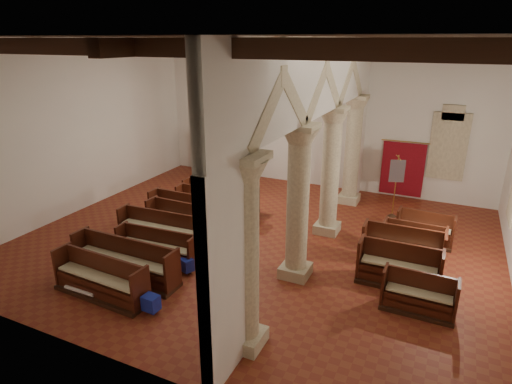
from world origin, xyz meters
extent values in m
plane|color=maroon|center=(0.00, 0.00, 0.00)|extent=(14.00, 14.00, 0.00)
plane|color=#322010|center=(0.00, 0.00, 6.00)|extent=(14.00, 14.00, 0.00)
cube|color=silver|center=(0.00, 6.00, 3.00)|extent=(14.00, 0.02, 6.00)
cube|color=silver|center=(0.00, -6.00, 3.00)|extent=(14.00, 0.02, 6.00)
cube|color=silver|center=(-7.00, 0.00, 3.00)|extent=(0.02, 12.00, 6.00)
cube|color=beige|center=(1.80, -4.50, 0.15)|extent=(0.75, 0.75, 0.30)
cylinder|color=beige|center=(1.80, -4.50, 1.95)|extent=(0.56, 0.56, 3.30)
cube|color=beige|center=(1.80, -1.50, 0.15)|extent=(0.75, 0.75, 0.30)
cylinder|color=beige|center=(1.80, -1.50, 1.95)|extent=(0.56, 0.56, 3.30)
cube|color=beige|center=(1.80, 1.50, 0.15)|extent=(0.75, 0.75, 0.30)
cylinder|color=beige|center=(1.80, 1.50, 1.95)|extent=(0.56, 0.56, 3.30)
cube|color=beige|center=(1.80, 4.50, 0.15)|extent=(0.75, 0.75, 0.30)
cylinder|color=beige|center=(1.80, 4.50, 1.95)|extent=(0.56, 0.56, 3.30)
cube|color=silver|center=(1.80, 0.00, 5.04)|extent=(0.25, 11.90, 1.93)
cube|color=#377D65|center=(5.00, 5.98, 2.20)|extent=(1.00, 0.03, 2.20)
cube|color=#321B10|center=(-4.50, 5.50, 0.90)|extent=(2.00, 0.80, 1.80)
cube|color=#321B10|center=(-4.50, 5.50, 1.90)|extent=(2.10, 0.85, 0.20)
cube|color=#362611|center=(-2.82, 5.50, 0.05)|extent=(0.53, 0.53, 0.11)
cube|color=#362611|center=(-2.82, 5.50, 0.59)|extent=(0.26, 0.26, 1.19)
cube|color=#362611|center=(-2.82, 5.41, 1.24)|extent=(0.58, 0.48, 0.21)
cube|color=maroon|center=(3.50, 5.92, 1.15)|extent=(1.60, 0.06, 2.10)
cylinder|color=#BD8E3B|center=(3.50, 5.90, 2.25)|extent=(1.80, 0.04, 0.04)
cone|color=#321B10|center=(3.53, 3.76, 0.06)|extent=(0.34, 0.34, 0.11)
cylinder|color=#BD8E3B|center=(3.53, 3.76, 1.12)|extent=(0.04, 0.04, 2.25)
cylinder|color=#BD8E3B|center=(3.53, 3.76, 2.15)|extent=(0.25, 0.63, 0.03)
cube|color=navy|center=(3.53, 3.74, 1.68)|extent=(0.49, 0.20, 0.80)
cube|color=#151C93|center=(-0.62, -4.47, 0.28)|extent=(0.38, 0.32, 0.36)
cube|color=navy|center=(-0.87, -2.64, 0.27)|extent=(0.41, 0.38, 0.34)
cube|color=#161E9C|center=(-1.40, -0.86, 0.27)|extent=(0.37, 0.32, 0.35)
cylinder|color=silver|center=(-2.65, -4.66, 0.16)|extent=(0.91, 0.09, 0.09)
cylinder|color=silver|center=(-1.87, -4.16, 0.16)|extent=(0.87, 0.16, 0.09)
cube|color=#321B10|center=(-2.16, -4.41, 0.05)|extent=(2.64, 0.82, 0.10)
cube|color=#522811|center=(-2.16, -4.46, 0.32)|extent=(2.48, 0.51, 0.45)
cube|color=#522811|center=(-2.16, -4.23, 0.57)|extent=(2.46, 0.19, 0.95)
cube|color=#522811|center=(-3.43, -4.39, 0.57)|extent=(0.10, 0.60, 0.95)
cube|color=#522811|center=(-0.89, -4.39, 0.57)|extent=(0.10, 0.60, 0.95)
cube|color=beige|center=(-2.16, -4.46, 0.57)|extent=(2.38, 0.47, 0.05)
cube|color=#321B10|center=(-2.19, -3.52, 0.05)|extent=(3.08, 0.74, 0.10)
cube|color=#511811|center=(-2.19, -3.57, 0.34)|extent=(2.93, 0.43, 0.47)
cube|color=#511811|center=(-2.19, -3.33, 0.60)|extent=(2.93, 0.09, 0.98)
cube|color=#511811|center=(-3.69, -3.50, 0.60)|extent=(0.08, 0.62, 0.98)
cube|color=#511811|center=(-0.68, -3.50, 0.60)|extent=(0.08, 0.62, 0.98)
cube|color=beige|center=(-2.19, -3.57, 0.60)|extent=(2.81, 0.39, 0.05)
cube|color=#321B10|center=(-1.99, -2.44, 0.05)|extent=(2.44, 0.78, 0.09)
cube|color=#47210F|center=(-1.99, -2.48, 0.30)|extent=(2.27, 0.49, 0.41)
cube|color=#47210F|center=(-1.99, -2.27, 0.52)|extent=(2.25, 0.19, 0.86)
cube|color=#47210F|center=(-3.16, -2.42, 0.52)|extent=(0.10, 0.55, 0.86)
cube|color=#47210F|center=(-0.83, -2.42, 0.52)|extent=(0.10, 0.55, 0.86)
cube|color=beige|center=(-1.99, -2.48, 0.52)|extent=(2.18, 0.45, 0.05)
cube|color=#321B10|center=(-2.57, -1.43, 0.05)|extent=(2.91, 0.79, 0.10)
cube|color=#44190E|center=(-2.57, -1.48, 0.31)|extent=(2.75, 0.50, 0.43)
cube|color=#44190E|center=(-2.57, -1.26, 0.55)|extent=(2.73, 0.18, 0.91)
cube|color=#44190E|center=(-3.97, -1.41, 0.55)|extent=(0.09, 0.58, 0.91)
cube|color=#44190E|center=(-1.16, -1.41, 0.55)|extent=(0.09, 0.58, 0.91)
cube|color=beige|center=(-2.57, -1.48, 0.55)|extent=(2.64, 0.46, 0.05)
cube|color=#321B10|center=(-2.12, -0.67, 0.05)|extent=(2.92, 0.77, 0.10)
cube|color=#4E2910|center=(-2.12, -0.72, 0.33)|extent=(2.77, 0.46, 0.45)
cube|color=#4E2910|center=(-2.12, -0.49, 0.58)|extent=(2.76, 0.13, 0.96)
cube|color=#4E2910|center=(-3.53, -0.65, 0.58)|extent=(0.08, 0.61, 0.96)
cube|color=#4E2910|center=(-0.70, -0.65, 0.58)|extent=(0.08, 0.61, 0.96)
cube|color=beige|center=(-2.12, -0.72, 0.58)|extent=(2.65, 0.42, 0.05)
cube|color=#321B10|center=(-2.40, -0.03, 0.05)|extent=(3.12, 0.78, 0.10)
cube|color=#522711|center=(-2.40, -0.08, 0.34)|extent=(2.96, 0.46, 0.47)
cube|color=#522711|center=(-2.40, 0.16, 0.60)|extent=(2.96, 0.12, 0.99)
cube|color=#522711|center=(-3.92, -0.01, 0.60)|extent=(0.08, 0.63, 0.99)
cube|color=#522711|center=(-0.88, -0.01, 0.60)|extent=(0.08, 0.63, 0.99)
cube|color=beige|center=(-2.40, -0.08, 0.60)|extent=(2.84, 0.42, 0.05)
cube|color=#321B10|center=(-2.12, 1.11, 0.05)|extent=(3.06, 0.72, 0.09)
cube|color=#522211|center=(-2.12, 1.06, 0.31)|extent=(2.90, 0.44, 0.42)
cube|color=#522211|center=(-2.12, 1.28, 0.54)|extent=(2.89, 0.13, 0.89)
cube|color=#522211|center=(-3.61, 1.13, 0.54)|extent=(0.08, 0.56, 0.89)
cube|color=#522211|center=(-0.63, 1.13, 0.54)|extent=(0.08, 0.56, 0.89)
cube|color=beige|center=(-2.12, 1.06, 0.54)|extent=(2.78, 0.40, 0.05)
cube|color=#321B10|center=(-2.36, 1.81, 0.05)|extent=(2.98, 0.68, 0.09)
cube|color=#542112|center=(-2.36, 1.77, 0.30)|extent=(2.83, 0.40, 0.42)
cube|color=#542112|center=(-2.36, 1.98, 0.53)|extent=(2.83, 0.10, 0.88)
cube|color=#542112|center=(-3.82, 1.83, 0.53)|extent=(0.07, 0.56, 0.88)
cube|color=#542112|center=(-0.91, 1.83, 0.53)|extent=(0.07, 0.56, 0.88)
cube|color=beige|center=(-2.36, 1.77, 0.53)|extent=(2.72, 0.36, 0.05)
cube|color=#321B10|center=(4.89, -1.83, 0.05)|extent=(1.64, 0.66, 0.09)
cube|color=#501811|center=(4.89, -1.87, 0.30)|extent=(1.49, 0.38, 0.41)
cube|color=#501811|center=(4.89, -1.66, 0.52)|extent=(1.49, 0.08, 0.86)
cube|color=#501811|center=(4.11, -1.81, 0.52)|extent=(0.07, 0.55, 0.86)
cube|color=#501811|center=(5.68, -1.81, 0.52)|extent=(0.07, 0.55, 0.86)
cube|color=beige|center=(4.89, -1.87, 0.52)|extent=(1.43, 0.35, 0.05)
cube|color=#321B10|center=(4.32, -0.84, 0.05)|extent=(2.04, 0.76, 0.11)
cube|color=#48240F|center=(4.32, -0.90, 0.34)|extent=(1.88, 0.44, 0.48)
cube|color=#48240F|center=(4.32, -0.65, 0.61)|extent=(1.88, 0.09, 1.00)
cube|color=#48240F|center=(3.34, -0.82, 0.61)|extent=(0.08, 0.64, 1.00)
cube|color=#48240F|center=(5.30, -0.82, 0.61)|extent=(0.08, 0.64, 1.00)
cube|color=beige|center=(4.32, -0.90, 0.61)|extent=(1.81, 0.40, 0.05)
cube|color=#321B10|center=(4.27, 0.19, 0.05)|extent=(2.16, 0.80, 0.11)
cube|color=#4C1E10|center=(4.27, 0.13, 0.35)|extent=(2.00, 0.47, 0.49)
cube|color=#4C1E10|center=(4.27, 0.38, 0.62)|extent=(1.99, 0.12, 1.03)
cube|color=#4C1E10|center=(3.23, 0.21, 0.62)|extent=(0.09, 0.65, 1.03)
cube|color=#4C1E10|center=(5.31, 0.21, 0.62)|extent=(0.09, 0.65, 1.03)
cube|color=beige|center=(4.27, 0.13, 0.62)|extent=(1.92, 0.43, 0.05)
cube|color=#321B10|center=(4.50, 0.85, 0.05)|extent=(1.73, 0.71, 0.10)
cube|color=#4F2711|center=(4.50, 0.80, 0.32)|extent=(1.58, 0.42, 0.44)
cube|color=#4F2711|center=(4.50, 1.03, 0.56)|extent=(1.57, 0.09, 0.93)
cube|color=#4F2711|center=(3.67, 0.87, 0.56)|extent=(0.08, 0.59, 0.93)
cube|color=#4F2711|center=(5.32, 0.87, 0.56)|extent=(0.08, 0.59, 0.93)
cube|color=beige|center=(4.50, 0.80, 0.56)|extent=(1.51, 0.38, 0.05)
cube|color=#321B10|center=(4.72, 1.99, 0.05)|extent=(1.70, 0.74, 0.09)
cube|color=#522811|center=(4.72, 1.95, 0.31)|extent=(1.53, 0.45, 0.42)
cube|color=#522811|center=(4.72, 2.16, 0.54)|extent=(1.52, 0.14, 0.90)
cube|color=#522811|center=(3.92, 2.01, 0.54)|extent=(0.09, 0.57, 0.90)
cube|color=#522811|center=(5.52, 2.01, 0.54)|extent=(0.09, 0.57, 0.90)
cube|color=beige|center=(4.72, 1.95, 0.54)|extent=(1.47, 0.41, 0.05)
camera|label=1|loc=(5.06, -10.99, 5.96)|focal=30.00mm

